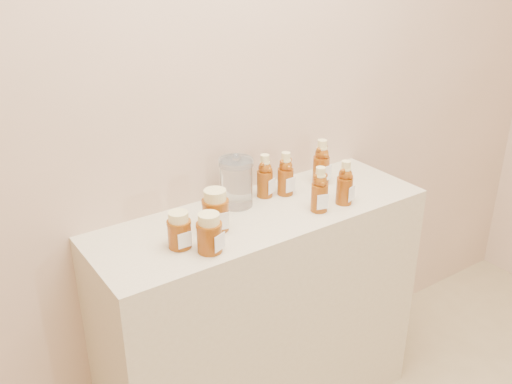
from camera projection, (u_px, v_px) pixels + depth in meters
wall_back at (229, 70)px, 1.90m from camera, size 3.50×0.02×2.70m
display_table at (262, 320)px, 2.13m from camera, size 1.20×0.40×0.90m
bear_bottle_back_left at (265, 173)px, 2.02m from camera, size 0.08×0.08×0.18m
bear_bottle_back_mid at (286, 171)px, 2.04m from camera, size 0.06×0.06×0.18m
bear_bottle_back_right at (322, 159)px, 2.12m from camera, size 0.08×0.08×0.19m
bear_bottle_front_left at (320, 186)px, 1.91m from camera, size 0.08×0.08×0.18m
bear_bottle_front_right at (345, 180)px, 1.97m from camera, size 0.08×0.08×0.18m
honey_jar_left at (179, 230)px, 1.70m from camera, size 0.08×0.08×0.12m
honey_jar_back at (215, 210)px, 1.80m from camera, size 0.10×0.10×0.14m
honey_jar_front at (209, 233)px, 1.68m from camera, size 0.10×0.10×0.12m
glass_canister at (236, 181)px, 1.95m from camera, size 0.14×0.14×0.18m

